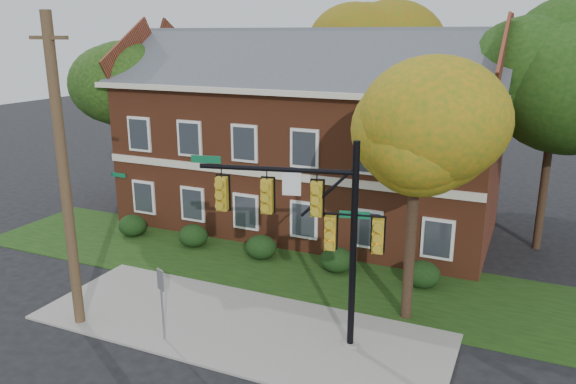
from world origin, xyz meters
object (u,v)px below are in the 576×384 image
at_px(hedge_left, 193,236).
at_px(utility_pole, 64,176).
at_px(tree_far_rear, 379,45).
at_px(hedge_center, 261,247).
at_px(sign_post, 161,293).
at_px(hedge_far_right, 422,274).
at_px(hedge_right, 337,260).
at_px(apartment_building, 307,128).
at_px(tree_left_rear, 133,88).
at_px(traffic_signal, 314,222).
at_px(tree_near_right, 424,128).
at_px(hedge_far_left, 133,225).
at_px(tree_right_rear, 567,68).

relative_size(hedge_left, utility_pole, 0.14).
distance_m(hedge_left, tree_far_rear, 16.25).
distance_m(hedge_center, sign_post, 7.52).
bearing_deg(hedge_far_right, hedge_right, 180.00).
bearing_deg(apartment_building, tree_left_rear, -173.46).
distance_m(tree_left_rear, traffic_signal, 17.57).
bearing_deg(tree_near_right, hedge_left, 165.19).
distance_m(hedge_right, tree_far_rear, 15.66).
xyz_separation_m(hedge_left, tree_far_rear, (4.84, 13.09, 8.32)).
bearing_deg(hedge_far_left, hedge_far_right, 0.00).
bearing_deg(apartment_building, tree_near_right, -48.23).
bearing_deg(hedge_right, hedge_far_right, 0.00).
bearing_deg(hedge_right, hedge_center, 180.00).
relative_size(hedge_center, hedge_far_right, 1.00).
relative_size(hedge_far_left, tree_left_rear, 0.16).
distance_m(tree_right_rear, utility_pole, 20.10).
height_order(apartment_building, tree_left_rear, apartment_building).
xyz_separation_m(hedge_center, tree_far_rear, (1.34, 13.09, 8.32)).
height_order(hedge_far_right, tree_left_rear, tree_left_rear).
relative_size(hedge_far_left, sign_post, 0.56).
distance_m(tree_right_rear, traffic_signal, 14.04).
relative_size(hedge_right, hedge_far_right, 1.00).
height_order(hedge_far_right, tree_right_rear, tree_right_rear).
distance_m(hedge_left, tree_right_rear, 17.74).
relative_size(tree_left_rear, tree_right_rear, 0.84).
bearing_deg(tree_far_rear, hedge_center, -95.85).
bearing_deg(tree_near_right, traffic_signal, -132.81).
bearing_deg(hedge_far_left, utility_pole, -62.64).
relative_size(hedge_left, hedge_center, 1.00).
distance_m(hedge_far_right, tree_near_right, 6.77).
xyz_separation_m(tree_left_rear, traffic_signal, (14.41, -9.72, -2.59)).
relative_size(apartment_building, utility_pole, 1.84).
bearing_deg(traffic_signal, tree_left_rear, 132.94).
distance_m(apartment_building, hedge_right, 7.73).
height_order(hedge_far_right, tree_near_right, tree_near_right).
relative_size(tree_near_right, utility_pole, 0.84).
bearing_deg(hedge_right, tree_left_rear, 162.63).
relative_size(traffic_signal, sign_post, 2.65).
bearing_deg(traffic_signal, tree_far_rear, 87.08).
xyz_separation_m(apartment_building, hedge_center, (0.00, -5.25, -4.46)).
xyz_separation_m(hedge_center, tree_near_right, (7.22, -2.83, 6.14)).
xyz_separation_m(hedge_center, traffic_signal, (4.68, -5.59, 3.56)).
relative_size(hedge_left, tree_far_rear, 0.12).
xyz_separation_m(tree_right_rear, sign_post, (-11.03, -13.54, -6.44)).
distance_m(hedge_left, traffic_signal, 10.52).
distance_m(hedge_far_left, hedge_left, 3.50).
distance_m(hedge_right, utility_pole, 11.08).
distance_m(tree_near_right, tree_right_rear, 9.94).
bearing_deg(apartment_building, tree_far_rear, 80.29).
distance_m(tree_far_rear, traffic_signal, 19.56).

